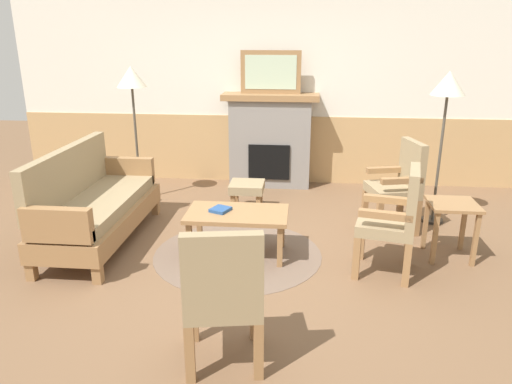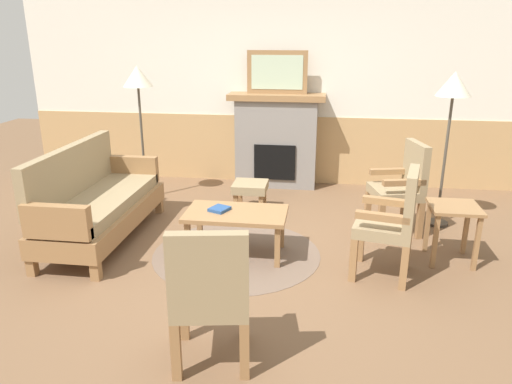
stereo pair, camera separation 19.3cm
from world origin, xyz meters
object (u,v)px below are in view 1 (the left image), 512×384
at_px(armchair_by_window_left, 395,217).
at_px(couch, 95,205).
at_px(coffee_table, 237,217).
at_px(floor_lamp_by_chairs, 448,93).
at_px(footstool, 247,189).
at_px(armchair_near_fireplace, 399,182).
at_px(side_table, 452,214).
at_px(framed_picture, 271,72).
at_px(armchair_front_left, 223,291).
at_px(floor_lamp_by_couch, 132,85).
at_px(book_on_table, 220,209).
at_px(fireplace, 270,140).

bearing_deg(armchair_by_window_left, couch, 172.06).
bearing_deg(armchair_by_window_left, coffee_table, 170.27).
bearing_deg(floor_lamp_by_chairs, footstool, 176.94).
height_order(armchair_near_fireplace, side_table, armchair_near_fireplace).
distance_m(framed_picture, armchair_front_left, 4.06).
relative_size(armchair_front_left, floor_lamp_by_chairs, 0.58).
bearing_deg(floor_lamp_by_couch, book_on_table, -48.73).
distance_m(book_on_table, footstool, 1.20).
xyz_separation_m(fireplace, coffee_table, (-0.15, -2.28, -0.27)).
distance_m(coffee_table, floor_lamp_by_chairs, 2.59).
height_order(footstool, armchair_by_window_left, armchair_by_window_left).
bearing_deg(fireplace, floor_lamp_by_couch, -154.42).
bearing_deg(framed_picture, coffee_table, -93.78).
xyz_separation_m(framed_picture, book_on_table, (-0.31, -2.27, -1.10)).
relative_size(couch, floor_lamp_by_chairs, 1.07).
distance_m(fireplace, armchair_by_window_left, 2.83).
xyz_separation_m(framed_picture, coffee_table, (-0.15, -2.28, -1.17)).
xyz_separation_m(couch, armchair_by_window_left, (2.89, -0.40, 0.14)).
height_order(coffee_table, footstool, coffee_table).
distance_m(fireplace, armchair_front_left, 3.93).
relative_size(fireplace, armchair_by_window_left, 1.33).
relative_size(footstool, floor_lamp_by_chairs, 0.24).
distance_m(floor_lamp_by_couch, floor_lamp_by_chairs, 3.60).
distance_m(fireplace, couch, 2.69).
height_order(book_on_table, armchair_by_window_left, armchair_by_window_left).
distance_m(armchair_near_fireplace, floor_lamp_by_chairs, 1.06).
xyz_separation_m(armchair_near_fireplace, floor_lamp_by_couch, (-3.12, 0.70, 0.91)).
xyz_separation_m(fireplace, side_table, (1.86, -2.14, -0.22)).
xyz_separation_m(side_table, floor_lamp_by_couch, (-3.49, 1.36, 1.02)).
xyz_separation_m(armchair_near_fireplace, armchair_by_window_left, (-0.23, -1.05, 0.00)).
bearing_deg(footstool, framed_picture, 79.74).
distance_m(coffee_table, armchair_front_left, 1.65).
bearing_deg(book_on_table, armchair_front_left, -79.76).
distance_m(framed_picture, footstool, 1.69).
height_order(coffee_table, side_table, side_table).
relative_size(fireplace, coffee_table, 1.35).
bearing_deg(footstool, armchair_front_left, -86.31).
xyz_separation_m(fireplace, couch, (-1.62, -2.12, -0.26)).
bearing_deg(floor_lamp_by_chairs, book_on_table, -154.82).
bearing_deg(armchair_by_window_left, armchair_near_fireplace, 77.73).
bearing_deg(armchair_by_window_left, fireplace, 116.55).
bearing_deg(coffee_table, floor_lamp_by_chairs, 27.09).
bearing_deg(floor_lamp_by_chairs, side_table, -95.47).
bearing_deg(fireplace, footstool, -100.26).
distance_m(side_table, floor_lamp_by_chairs, 1.38).
xyz_separation_m(book_on_table, floor_lamp_by_couch, (-1.31, 1.49, 1.00)).
distance_m(book_on_table, armchair_front_left, 1.68).
distance_m(coffee_table, footstool, 1.20).
xyz_separation_m(framed_picture, armchair_by_window_left, (1.26, -2.53, -1.02)).
xyz_separation_m(framed_picture, footstool, (-0.20, -1.09, -1.28)).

